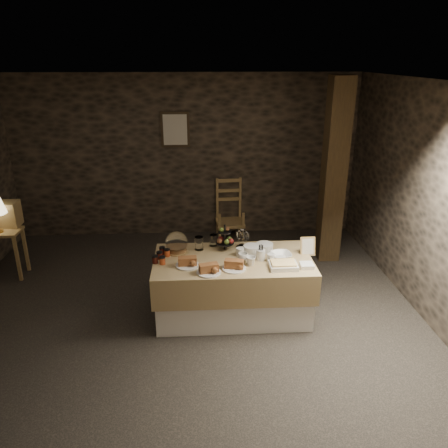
{
  "coord_description": "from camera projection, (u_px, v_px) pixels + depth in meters",
  "views": [
    {
      "loc": [
        0.2,
        -4.45,
        2.84
      ],
      "look_at": [
        0.48,
        0.2,
        1.03
      ],
      "focal_mm": 35.0,
      "sensor_mm": 36.0,
      "label": 1
    }
  ],
  "objects": [
    {
      "name": "cake_dome",
      "position": [
        177.0,
        244.0,
        5.03
      ],
      "size": [
        0.26,
        0.26,
        0.26
      ],
      "color": "#9D7E4C",
      "rests_on": "buffet_table"
    },
    {
      "name": "bread_platter_left",
      "position": [
        187.0,
        263.0,
        4.72
      ],
      "size": [
        0.26,
        0.26,
        0.11
      ],
      "color": "silver",
      "rests_on": "buffet_table"
    },
    {
      "name": "tart_dish",
      "position": [
        283.0,
        265.0,
        4.68
      ],
      "size": [
        0.3,
        0.22,
        0.07
      ],
      "color": "silver",
      "rests_on": "buffet_table"
    },
    {
      "name": "bowl",
      "position": [
        281.0,
        255.0,
        4.91
      ],
      "size": [
        0.27,
        0.27,
        0.06
      ],
      "primitive_type": "imported",
      "rotation": [
        0.0,
        0.0,
        0.14
      ],
      "color": "silver",
      "rests_on": "buffet_table"
    },
    {
      "name": "wine_rack",
      "position": [
        3.0,
        214.0,
        5.88
      ],
      "size": [
        0.42,
        0.26,
        0.34
      ],
      "primitive_type": "cube",
      "color": "#9D7E4C",
      "rests_on": "console_table"
    },
    {
      "name": "menu_frame",
      "position": [
        308.0,
        246.0,
        5.0
      ],
      "size": [
        0.17,
        0.07,
        0.22
      ],
      "primitive_type": "cube",
      "rotation": [
        -0.24,
        0.0,
        0.02
      ],
      "color": "#9D7E4C",
      "rests_on": "buffet_table"
    },
    {
      "name": "timber_column",
      "position": [
        334.0,
        173.0,
        6.1
      ],
      "size": [
        0.3,
        0.3,
        2.6
      ],
      "primitive_type": "cube",
      "color": "black",
      "rests_on": "ground_plane"
    },
    {
      "name": "square_dish",
      "position": [
        307.0,
        265.0,
        4.69
      ],
      "size": [
        0.14,
        0.14,
        0.04
      ],
      "primitive_type": "cube",
      "color": "silver",
      "rests_on": "buffet_table"
    },
    {
      "name": "room_shell",
      "position": [
        180.0,
        185.0,
        4.59
      ],
      "size": [
        5.52,
        5.02,
        2.6
      ],
      "color": "black",
      "rests_on": "ground"
    },
    {
      "name": "buffet_table",
      "position": [
        233.0,
        282.0,
        5.0
      ],
      "size": [
        1.77,
        0.94,
        0.7
      ],
      "color": "white",
      "rests_on": "ground_plane"
    },
    {
      "name": "plate_stack_b",
      "position": [
        264.0,
        247.0,
        5.09
      ],
      "size": [
        0.2,
        0.2,
        0.08
      ],
      "primitive_type": "cylinder",
      "color": "silver",
      "rests_on": "buffet_table"
    },
    {
      "name": "cup_b",
      "position": [
        251.0,
        261.0,
        4.73
      ],
      "size": [
        0.12,
        0.12,
        0.1
      ],
      "primitive_type": "imported",
      "rotation": [
        0.0,
        0.0,
        0.18
      ],
      "color": "silver",
      "rests_on": "buffet_table"
    },
    {
      "name": "fruit_stand",
      "position": [
        225.0,
        240.0,
        5.09
      ],
      "size": [
        0.22,
        0.22,
        0.31
      ],
      "rotation": [
        0.0,
        0.0,
        0.21
      ],
      "color": "black",
      "rests_on": "buffet_table"
    },
    {
      "name": "framed_picture",
      "position": [
        175.0,
        130.0,
        6.81
      ],
      "size": [
        0.45,
        0.04,
        0.55
      ],
      "color": "#312416",
      "rests_on": "room_shell"
    },
    {
      "name": "storage_jar_a",
      "position": [
        199.0,
        243.0,
        5.1
      ],
      "size": [
        0.1,
        0.1,
        0.16
      ],
      "primitive_type": "cylinder",
      "color": "white",
      "rests_on": "buffet_table"
    },
    {
      "name": "mug_c",
      "position": [
        240.0,
        252.0,
        4.95
      ],
      "size": [
        0.09,
        0.09,
        0.09
      ],
      "primitive_type": "cylinder",
      "color": "silver",
      "rests_on": "buffet_table"
    },
    {
      "name": "cup_a",
      "position": [
        243.0,
        257.0,
        4.83
      ],
      "size": [
        0.13,
        0.13,
        0.09
      ],
      "primitive_type": "imported",
      "rotation": [
        0.0,
        0.0,
        -0.15
      ],
      "color": "silver",
      "rests_on": "buffet_table"
    },
    {
      "name": "mug_d",
      "position": [
        271.0,
        258.0,
        4.82
      ],
      "size": [
        0.08,
        0.08,
        0.09
      ],
      "primitive_type": "cylinder",
      "color": "silver",
      "rests_on": "buffet_table"
    },
    {
      "name": "ground_plane",
      "position": [
        185.0,
        312.0,
        5.16
      ],
      "size": [
        5.5,
        5.0,
        0.01
      ],
      "primitive_type": "cube",
      "color": "black",
      "rests_on": "ground"
    },
    {
      "name": "plate_stack_a",
      "position": [
        252.0,
        250.0,
        5.0
      ],
      "size": [
        0.19,
        0.19,
        0.1
      ],
      "primitive_type": "cylinder",
      "color": "silver",
      "rests_on": "buffet_table"
    },
    {
      "name": "bread_platter_center",
      "position": [
        209.0,
        270.0,
        4.56
      ],
      "size": [
        0.26,
        0.26,
        0.11
      ],
      "color": "silver",
      "rests_on": "buffet_table"
    },
    {
      "name": "chair",
      "position": [
        230.0,
        211.0,
        7.23
      ],
      "size": [
        0.47,
        0.45,
        0.74
      ],
      "rotation": [
        0.0,
        0.0,
        0.06
      ],
      "color": "#9D7E4C",
      "rests_on": "ground_plane"
    },
    {
      "name": "bread_platter_right",
      "position": [
        234.0,
        266.0,
        4.65
      ],
      "size": [
        0.26,
        0.26,
        0.11
      ],
      "color": "silver",
      "rests_on": "buffet_table"
    },
    {
      "name": "cutlery_holder",
      "position": [
        261.0,
        255.0,
        4.85
      ],
      "size": [
        0.1,
        0.1,
        0.12
      ],
      "primitive_type": "cylinder",
      "color": "silver",
      "rests_on": "buffet_table"
    },
    {
      "name": "jam_jars",
      "position": [
        161.0,
        256.0,
        4.87
      ],
      "size": [
        0.18,
        0.32,
        0.07
      ],
      "color": "#4C1812",
      "rests_on": "buffet_table"
    },
    {
      "name": "storage_jar_b",
      "position": [
        213.0,
        240.0,
        5.21
      ],
      "size": [
        0.09,
        0.09,
        0.14
      ],
      "primitive_type": "cylinder",
      "color": "white",
      "rests_on": "buffet_table"
    }
  ]
}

